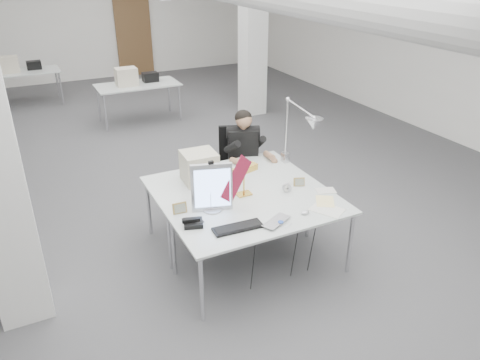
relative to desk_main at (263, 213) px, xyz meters
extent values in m
cube|color=#464648|center=(0.00, 2.50, -0.75)|extent=(10.00, 14.00, 0.02)
cube|color=white|center=(0.00, 9.51, 0.86)|extent=(10.00, 0.02, 3.20)
cube|color=white|center=(5.01, 2.50, 0.86)|extent=(0.02, 14.00, 3.20)
cube|color=white|center=(2.50, 5.00, 0.86)|extent=(0.45, 0.45, 3.20)
cube|color=brown|center=(1.20, 9.44, 0.31)|extent=(0.95, 0.08, 2.10)
cube|color=silver|center=(0.00, 0.00, 0.00)|extent=(1.80, 0.90, 0.02)
cube|color=silver|center=(0.00, 0.90, 0.00)|extent=(1.80, 0.90, 0.02)
cube|color=silver|center=(0.20, 5.50, 0.00)|extent=(1.60, 0.80, 0.02)
cube|color=silver|center=(-1.80, 7.70, 0.00)|extent=(1.60, 0.80, 0.02)
cube|color=#B1B2B6|center=(-0.44, 0.27, 0.27)|extent=(0.41, 0.16, 0.51)
cube|color=maroon|center=(-0.19, 0.23, 0.32)|extent=(0.43, 0.17, 0.49)
cube|color=black|center=(-0.37, -0.17, 0.02)|extent=(0.49, 0.19, 0.02)
imported|color=#AEADB2|center=(0.04, -0.29, 0.03)|extent=(0.39, 0.34, 0.03)
ellipsoid|color=silver|center=(0.36, -0.22, 0.03)|extent=(0.11, 0.09, 0.04)
cube|color=black|center=(-0.72, 0.08, 0.04)|extent=(0.22, 0.21, 0.05)
cube|color=tan|center=(-0.76, 0.35, 0.07)|extent=(0.15, 0.04, 0.11)
cube|color=#AF8D4B|center=(0.64, 0.34, 0.06)|extent=(0.13, 0.08, 0.10)
cylinder|color=#BBBBC0|center=(0.44, 0.27, 0.06)|extent=(0.10, 0.07, 0.10)
cube|color=silver|center=(0.60, -0.25, 0.02)|extent=(0.36, 0.39, 0.01)
cube|color=#F5E092|center=(0.69, -0.10, 0.02)|extent=(0.29, 0.31, 0.01)
cube|color=silver|center=(0.84, 0.10, 0.02)|extent=(0.25, 0.21, 0.01)
cube|color=beige|center=(-0.31, 0.94, 0.19)|extent=(0.39, 0.37, 0.35)
camera|label=1|loc=(-2.02, -3.56, 2.38)|focal=35.00mm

